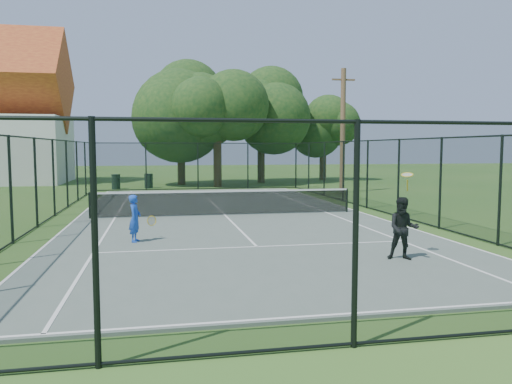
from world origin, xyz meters
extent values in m
plane|color=#2B541D|center=(0.00, 0.00, 0.00)|extent=(120.00, 120.00, 0.00)
cube|color=#56655B|center=(0.00, 0.00, 0.03)|extent=(11.00, 24.00, 0.06)
cylinder|color=black|center=(-5.00, 0.00, 0.53)|extent=(0.08, 0.08, 0.95)
cylinder|color=black|center=(5.00, 0.00, 0.53)|extent=(0.08, 0.08, 0.95)
cube|color=black|center=(0.00, 0.00, 0.53)|extent=(10.00, 0.03, 0.88)
cube|color=white|center=(0.00, 0.00, 0.98)|extent=(10.00, 0.05, 0.06)
cylinder|color=#332114|center=(-0.83, 17.81, 1.88)|extent=(0.56, 0.56, 3.77)
sphere|color=black|center=(-0.83, 17.81, 5.47)|extent=(6.80, 6.80, 6.80)
cylinder|color=#332114|center=(1.50, 15.00, 1.66)|extent=(0.56, 0.56, 3.33)
sphere|color=black|center=(1.50, 15.00, 4.82)|extent=(5.97, 5.97, 5.97)
cylinder|color=#332114|center=(5.33, 18.76, 1.77)|extent=(0.56, 0.56, 3.54)
sphere|color=black|center=(5.33, 18.76, 4.94)|extent=(5.61, 5.61, 5.61)
cylinder|color=#332114|center=(11.02, 20.78, 1.37)|extent=(0.56, 0.56, 2.74)
sphere|color=black|center=(11.02, 20.78, 3.94)|extent=(4.78, 4.78, 4.78)
cylinder|color=black|center=(-5.21, 14.39, 0.46)|extent=(0.54, 0.54, 0.91)
cylinder|color=black|center=(-5.21, 14.39, 0.93)|extent=(0.58, 0.58, 0.05)
cylinder|color=black|center=(-3.14, 14.69, 0.46)|extent=(0.54, 0.54, 0.92)
cylinder|color=black|center=(-3.14, 14.69, 0.94)|extent=(0.58, 0.58, 0.05)
cylinder|color=#4C3823|center=(8.22, 9.00, 3.65)|extent=(0.30, 0.30, 7.29)
cube|color=#4C3823|center=(8.22, 9.00, 6.64)|extent=(1.40, 0.10, 0.10)
imported|color=blue|center=(-3.16, -5.04, 0.71)|extent=(0.40, 0.53, 1.30)
torus|color=gold|center=(-2.71, -4.89, 0.61)|extent=(0.27, 0.18, 0.29)
cylinder|color=silver|center=(-2.71, -4.89, 0.61)|extent=(0.23, 0.15, 0.25)
imported|color=black|center=(3.03, -8.52, 0.79)|extent=(0.86, 0.78, 1.45)
torus|color=gold|center=(3.28, -8.17, 2.01)|extent=(0.30, 0.28, 0.14)
cylinder|color=silver|center=(3.28, -8.17, 2.01)|extent=(0.26, 0.24, 0.11)
sphere|color=#CCE526|center=(3.36, -8.00, 1.98)|extent=(0.07, 0.07, 0.07)
camera|label=1|loc=(-2.51, -19.04, 2.63)|focal=35.00mm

